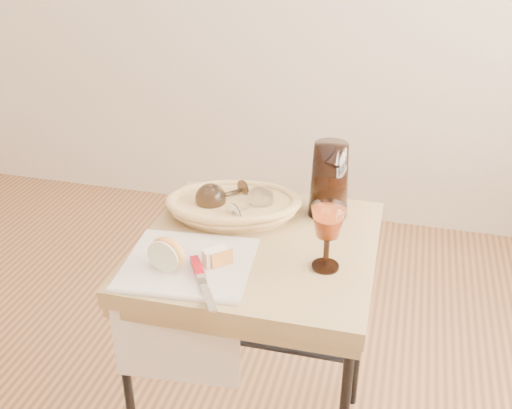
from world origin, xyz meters
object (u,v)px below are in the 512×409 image
(bread_basket, at_px, (234,207))
(table_knife, at_px, (202,280))
(goblet_lying_b, at_px, (249,205))
(goblet_lying_a, at_px, (225,195))
(wine_goblet, at_px, (327,237))
(apple_half, at_px, (168,253))
(tea_towel, at_px, (188,263))
(side_table, at_px, (258,356))
(pitcher, at_px, (329,180))

(bread_basket, height_order, table_knife, bread_basket)
(goblet_lying_b, bearing_deg, goblet_lying_a, 94.81)
(wine_goblet, distance_m, apple_half, 0.38)
(goblet_lying_a, bearing_deg, table_knife, 51.23)
(tea_towel, xyz_separation_m, apple_half, (-0.04, -0.03, 0.04))
(side_table, distance_m, tea_towel, 0.44)
(wine_goblet, bearing_deg, goblet_lying_a, 147.05)
(wine_goblet, bearing_deg, bread_basket, 146.44)
(bread_basket, distance_m, wine_goblet, 0.35)
(bread_basket, bearing_deg, pitcher, 3.00)
(side_table, height_order, tea_towel, tea_towel)
(apple_half, relative_size, table_knife, 0.42)
(apple_half, bearing_deg, side_table, 54.56)
(goblet_lying_a, height_order, goblet_lying_b, goblet_lying_a)
(goblet_lying_a, height_order, table_knife, goblet_lying_a)
(side_table, relative_size, goblet_lying_a, 5.42)
(side_table, xyz_separation_m, goblet_lying_b, (-0.05, 0.10, 0.43))
(bread_basket, height_order, pitcher, pitcher)
(side_table, distance_m, apple_half, 0.50)
(goblet_lying_a, distance_m, goblet_lying_b, 0.09)
(tea_towel, distance_m, pitcher, 0.46)
(tea_towel, xyz_separation_m, goblet_lying_b, (0.08, 0.24, 0.05))
(side_table, bearing_deg, table_knife, -108.76)
(goblet_lying_a, relative_size, wine_goblet, 0.84)
(side_table, relative_size, pitcher, 3.05)
(bread_basket, relative_size, wine_goblet, 1.96)
(tea_towel, xyz_separation_m, pitcher, (0.29, 0.34, 0.10))
(goblet_lying_a, bearing_deg, bread_basket, 105.57)
(pitcher, xyz_separation_m, table_knife, (-0.22, -0.42, -0.09))
(goblet_lying_a, height_order, wine_goblet, wine_goblet)
(goblet_lying_b, bearing_deg, wine_goblet, -97.21)
(apple_half, bearing_deg, wine_goblet, 25.34)
(tea_towel, distance_m, table_knife, 0.10)
(tea_towel, bearing_deg, table_knife, -55.40)
(wine_goblet, xyz_separation_m, apple_half, (-0.36, -0.10, -0.04))
(goblet_lying_b, distance_m, apple_half, 0.30)
(goblet_lying_a, distance_m, table_knife, 0.36)
(tea_towel, distance_m, goblet_lying_a, 0.28)
(bread_basket, distance_m, table_knife, 0.34)
(side_table, xyz_separation_m, table_knife, (-0.07, -0.22, 0.40))
(apple_half, height_order, table_knife, apple_half)
(goblet_lying_b, distance_m, wine_goblet, 0.30)
(side_table, height_order, table_knife, table_knife)
(goblet_lying_b, relative_size, apple_half, 1.42)
(tea_towel, distance_m, wine_goblet, 0.34)
(side_table, relative_size, wine_goblet, 4.53)
(tea_towel, height_order, goblet_lying_b, goblet_lying_b)
(goblet_lying_b, distance_m, pitcher, 0.23)
(bread_basket, bearing_deg, goblet_lying_b, -36.50)
(goblet_lying_b, bearing_deg, apple_half, -175.64)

